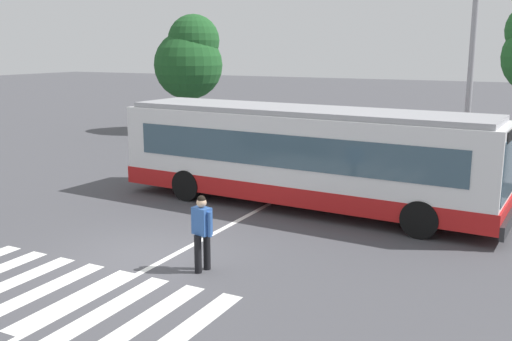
{
  "coord_description": "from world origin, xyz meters",
  "views": [
    {
      "loc": [
        8.24,
        -10.35,
        4.83
      ],
      "look_at": [
        0.6,
        4.45,
        1.3
      ],
      "focal_mm": 40.8,
      "sensor_mm": 36.0,
      "label": 1
    }
  ],
  "objects_px": {
    "background_tree_left": "(190,58)",
    "city_transit_bus": "(302,156)",
    "parked_car_black": "(283,135)",
    "parked_car_blue": "(232,132)",
    "pedestrian_crossing_street": "(202,229)",
    "twin_arm_street_lamp": "(475,19)",
    "parked_car_red": "(335,140)",
    "parked_car_silver": "(397,144)"
  },
  "relations": [
    {
      "from": "parked_car_black",
      "to": "twin_arm_street_lamp",
      "type": "distance_m",
      "value": 10.75
    },
    {
      "from": "city_transit_bus",
      "to": "parked_car_black",
      "type": "xyz_separation_m",
      "value": [
        -4.62,
        8.72,
        -0.82
      ]
    },
    {
      "from": "twin_arm_street_lamp",
      "to": "background_tree_left",
      "type": "height_order",
      "value": "twin_arm_street_lamp"
    },
    {
      "from": "pedestrian_crossing_street",
      "to": "background_tree_left",
      "type": "xyz_separation_m",
      "value": [
        -12.36,
        18.22,
        3.28
      ]
    },
    {
      "from": "city_transit_bus",
      "to": "parked_car_silver",
      "type": "xyz_separation_m",
      "value": [
        0.79,
        8.69,
        -0.82
      ]
    },
    {
      "from": "city_transit_bus",
      "to": "parked_car_blue",
      "type": "relative_size",
      "value": 2.67
    },
    {
      "from": "parked_car_blue",
      "to": "parked_car_black",
      "type": "xyz_separation_m",
      "value": [
        2.72,
        0.16,
        0.0
      ]
    },
    {
      "from": "city_transit_bus",
      "to": "parked_car_blue",
      "type": "xyz_separation_m",
      "value": [
        -7.35,
        8.56,
        -0.82
      ]
    },
    {
      "from": "twin_arm_street_lamp",
      "to": "background_tree_left",
      "type": "distance_m",
      "value": 18.01
    },
    {
      "from": "pedestrian_crossing_street",
      "to": "parked_car_red",
      "type": "bearing_deg",
      "value": 98.2
    },
    {
      "from": "parked_car_red",
      "to": "city_transit_bus",
      "type": "bearing_deg",
      "value": -77.09
    },
    {
      "from": "city_transit_bus",
      "to": "parked_car_red",
      "type": "xyz_separation_m",
      "value": [
        -1.93,
        8.43,
        -0.82
      ]
    },
    {
      "from": "parked_car_black",
      "to": "background_tree_left",
      "type": "height_order",
      "value": "background_tree_left"
    },
    {
      "from": "parked_car_blue",
      "to": "background_tree_left",
      "type": "bearing_deg",
      "value": 142.26
    },
    {
      "from": "parked_car_silver",
      "to": "background_tree_left",
      "type": "height_order",
      "value": "background_tree_left"
    },
    {
      "from": "pedestrian_crossing_street",
      "to": "parked_car_blue",
      "type": "xyz_separation_m",
      "value": [
        -7.48,
        14.44,
        -0.2
      ]
    },
    {
      "from": "pedestrian_crossing_street",
      "to": "parked_car_silver",
      "type": "xyz_separation_m",
      "value": [
        0.66,
        14.58,
        -0.2
      ]
    },
    {
      "from": "parked_car_blue",
      "to": "parked_car_silver",
      "type": "distance_m",
      "value": 8.14
    },
    {
      "from": "parked_car_blue",
      "to": "parked_car_black",
      "type": "relative_size",
      "value": 0.98
    },
    {
      "from": "parked_car_black",
      "to": "parked_car_red",
      "type": "distance_m",
      "value": 2.71
    },
    {
      "from": "parked_car_silver",
      "to": "parked_car_black",
      "type": "bearing_deg",
      "value": 179.72
    },
    {
      "from": "city_transit_bus",
      "to": "parked_car_blue",
      "type": "distance_m",
      "value": 11.31
    },
    {
      "from": "parked_car_blue",
      "to": "city_transit_bus",
      "type": "bearing_deg",
      "value": -49.34
    },
    {
      "from": "parked_car_black",
      "to": "parked_car_silver",
      "type": "bearing_deg",
      "value": -0.28
    },
    {
      "from": "background_tree_left",
      "to": "city_transit_bus",
      "type": "bearing_deg",
      "value": -45.24
    },
    {
      "from": "pedestrian_crossing_street",
      "to": "parked_car_black",
      "type": "relative_size",
      "value": 0.37
    },
    {
      "from": "parked_car_blue",
      "to": "parked_car_silver",
      "type": "relative_size",
      "value": 0.99
    },
    {
      "from": "parked_car_black",
      "to": "background_tree_left",
      "type": "distance_m",
      "value": 9.11
    },
    {
      "from": "parked_car_black",
      "to": "parked_car_blue",
      "type": "bearing_deg",
      "value": -176.63
    },
    {
      "from": "city_transit_bus",
      "to": "twin_arm_street_lamp",
      "type": "relative_size",
      "value": 1.27
    },
    {
      "from": "parked_car_red",
      "to": "parked_car_silver",
      "type": "height_order",
      "value": "same"
    },
    {
      "from": "parked_car_red",
      "to": "parked_car_blue",
      "type": "bearing_deg",
      "value": 178.7
    },
    {
      "from": "parked_car_black",
      "to": "background_tree_left",
      "type": "bearing_deg",
      "value": 154.56
    },
    {
      "from": "parked_car_black",
      "to": "parked_car_silver",
      "type": "distance_m",
      "value": 5.41
    },
    {
      "from": "pedestrian_crossing_street",
      "to": "twin_arm_street_lamp",
      "type": "distance_m",
      "value": 12.35
    },
    {
      "from": "parked_car_blue",
      "to": "twin_arm_street_lamp",
      "type": "bearing_deg",
      "value": -18.2
    },
    {
      "from": "parked_car_black",
      "to": "background_tree_left",
      "type": "xyz_separation_m",
      "value": [
        -7.61,
        3.62,
        3.48
      ]
    },
    {
      "from": "pedestrian_crossing_street",
      "to": "twin_arm_street_lamp",
      "type": "bearing_deg",
      "value": 69.82
    },
    {
      "from": "twin_arm_street_lamp",
      "to": "parked_car_blue",
      "type": "bearing_deg",
      "value": 161.8
    },
    {
      "from": "twin_arm_street_lamp",
      "to": "parked_car_black",
      "type": "bearing_deg",
      "value": 155.75
    },
    {
      "from": "parked_car_blue",
      "to": "twin_arm_street_lamp",
      "type": "xyz_separation_m",
      "value": [
        11.41,
        -3.75,
        4.98
      ]
    },
    {
      "from": "twin_arm_street_lamp",
      "to": "parked_car_silver",
      "type": "bearing_deg",
      "value": 130.09
    }
  ]
}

